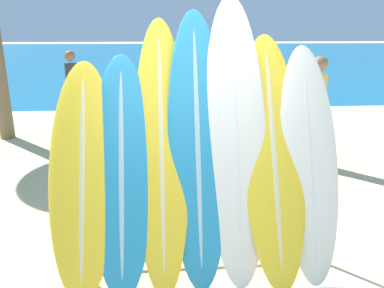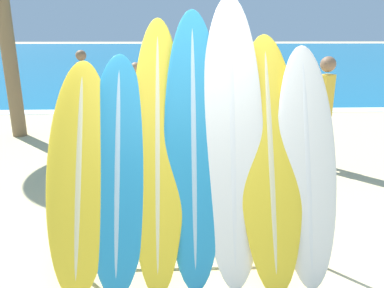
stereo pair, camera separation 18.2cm
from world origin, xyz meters
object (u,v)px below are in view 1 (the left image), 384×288
object	(u,v)px
surfboard_slot_6	(309,162)
person_far_left	(316,108)
surfboard_slot_2	(161,150)
surfboard_slot_3	(198,145)
surfboard_rack	(199,217)
surfboard_slot_1	(122,172)
person_far_right	(73,87)
person_mid_beach	(258,99)
surfboard_slot_5	(273,157)
surfboard_slot_4	(236,137)
person_near_water	(128,96)
surfboard_slot_0	(83,176)

from	to	relation	value
surfboard_slot_6	person_far_left	xyz separation A→B (m)	(1.16, 2.66, -0.05)
surfboard_slot_2	surfboard_slot_3	world-z (taller)	surfboard_slot_3
surfboard_rack	surfboard_slot_1	distance (m)	0.83
person_far_right	person_mid_beach	bearing A→B (deg)	139.49
surfboard_slot_5	surfboard_slot_3	bearing A→B (deg)	176.52
surfboard_slot_1	surfboard_slot_4	bearing A→B (deg)	5.56
surfboard_rack	surfboard_slot_3	xyz separation A→B (m)	(-0.01, 0.07, 0.67)
surfboard_rack	surfboard_slot_1	size ratio (longest dim) A/B	1.19
surfboard_slot_5	surfboard_slot_2	bearing A→B (deg)	177.55
surfboard_slot_1	surfboard_slot_4	xyz separation A→B (m)	(1.02, 0.10, 0.26)
person_mid_beach	person_far_right	world-z (taller)	person_far_right
surfboard_slot_5	person_mid_beach	size ratio (longest dim) A/B	1.35
surfboard_slot_1	person_mid_beach	world-z (taller)	surfboard_slot_1
person_near_water	person_far_left	size ratio (longest dim) A/B	0.86
surfboard_slot_0	person_far_left	distance (m)	4.17
surfboard_slot_0	surfboard_rack	bearing A→B (deg)	1.31
surfboard_slot_4	surfboard_slot_6	xyz separation A→B (m)	(0.67, -0.09, -0.22)
surfboard_slot_2	person_mid_beach	bearing A→B (deg)	64.45
surfboard_slot_1	surfboard_slot_3	distance (m)	0.71
person_far_left	surfboard_slot_5	bearing A→B (deg)	24.16
surfboard_slot_0	person_mid_beach	xyz separation A→B (m)	(2.60, 4.11, -0.09)
surfboard_slot_4	person_mid_beach	bearing A→B (deg)	72.64
surfboard_rack	person_near_water	world-z (taller)	person_near_water
surfboard_slot_3	person_mid_beach	size ratio (longest dim) A/B	1.48
surfboard_slot_4	person_near_water	world-z (taller)	surfboard_slot_4
surfboard_slot_0	person_mid_beach	size ratio (longest dim) A/B	1.20
surfboard_slot_3	surfboard_slot_5	xyz separation A→B (m)	(0.68, -0.04, -0.11)
surfboard_slot_2	surfboard_slot_3	xyz separation A→B (m)	(0.32, -0.00, 0.04)
surfboard_rack	person_mid_beach	size ratio (longest dim) A/B	1.47
surfboard_slot_1	surfboard_slot_5	distance (m)	1.36
surfboard_rack	surfboard_slot_6	xyz separation A→B (m)	(1.00, 0.00, 0.51)
surfboard_slot_2	person_near_water	distance (m)	4.80
surfboard_slot_5	surfboard_slot_6	bearing A→B (deg)	-4.89
surfboard_rack	person_mid_beach	bearing A→B (deg)	68.79
surfboard_slot_1	person_near_water	world-z (taller)	surfboard_slot_1
surfboard_slot_4	surfboard_slot_6	size ratio (longest dim) A/B	1.22
surfboard_slot_5	person_far_right	size ratio (longest dim) A/B	1.22
person_far_left	surfboard_slot_1	bearing A→B (deg)	6.84
surfboard_slot_1	person_far_right	distance (m)	5.76
surfboard_rack	person_far_left	size ratio (longest dim) A/B	1.31
person_mid_beach	person_far_right	bearing A→B (deg)	76.36
surfboard_slot_0	surfboard_slot_2	xyz separation A→B (m)	(0.69, 0.10, 0.19)
surfboard_rack	surfboard_slot_5	bearing A→B (deg)	2.71
surfboard_slot_2	surfboard_slot_5	size ratio (longest dim) A/B	1.07
surfboard_slot_0	person_far_left	size ratio (longest dim) A/B	1.07
person_far_right	surfboard_slot_3	bearing A→B (deg)	92.59
person_far_left	person_near_water	bearing A→B (deg)	-70.22
surfboard_slot_5	person_far_left	bearing A→B (deg)	60.52
surfboard_slot_5	surfboard_rack	bearing A→B (deg)	-177.29
surfboard_slot_2	surfboard_slot_5	distance (m)	1.01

